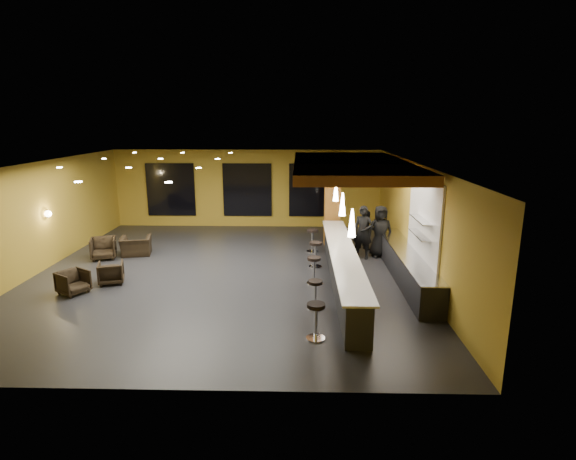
{
  "coord_description": "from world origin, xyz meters",
  "views": [
    {
      "loc": [
        2.36,
        -13.7,
        4.8
      ],
      "look_at": [
        2.0,
        0.5,
        1.3
      ],
      "focal_mm": 28.0,
      "sensor_mm": 36.0,
      "label": 1
    }
  ],
  "objects_px": {
    "prep_counter": "(406,266)",
    "armchair_a": "(73,282)",
    "pendant_1": "(342,204)",
    "staff_a": "(363,232)",
    "pendant_2": "(336,191)",
    "staff_b": "(367,231)",
    "bar_stool_0": "(316,316)",
    "pendant_0": "(352,223)",
    "bar_counter": "(342,269)",
    "bar_stool_1": "(315,291)",
    "armchair_d": "(136,246)",
    "armchair_b": "(111,273)",
    "bar_stool_3": "(315,251)",
    "bar_stool_4": "(312,238)",
    "staff_c": "(380,231)",
    "column": "(332,200)",
    "armchair_c": "(103,248)",
    "bar_stool_2": "(314,267)"
  },
  "relations": [
    {
      "from": "staff_a",
      "to": "armchair_c",
      "type": "relative_size",
      "value": 2.24
    },
    {
      "from": "staff_b",
      "to": "armchair_d",
      "type": "xyz_separation_m",
      "value": [
        -8.45,
        -0.73,
        -0.43
      ]
    },
    {
      "from": "staff_a",
      "to": "armchair_d",
      "type": "xyz_separation_m",
      "value": [
        -8.17,
        0.18,
        -0.6
      ]
    },
    {
      "from": "column",
      "to": "bar_stool_4",
      "type": "distance_m",
      "value": 1.88
    },
    {
      "from": "column",
      "to": "bar_stool_1",
      "type": "relative_size",
      "value": 4.5
    },
    {
      "from": "armchair_d",
      "to": "armchair_a",
      "type": "bearing_deg",
      "value": 70.56
    },
    {
      "from": "armchair_d",
      "to": "staff_b",
      "type": "bearing_deg",
      "value": 172.61
    },
    {
      "from": "pendant_0",
      "to": "bar_stool_1",
      "type": "relative_size",
      "value": 0.9
    },
    {
      "from": "pendant_2",
      "to": "bar_stool_0",
      "type": "xyz_separation_m",
      "value": [
        -0.9,
        -6.46,
        -1.81
      ]
    },
    {
      "from": "bar_counter",
      "to": "pendant_0",
      "type": "distance_m",
      "value": 2.72
    },
    {
      "from": "staff_c",
      "to": "bar_stool_0",
      "type": "distance_m",
      "value": 6.82
    },
    {
      "from": "pendant_0",
      "to": "bar_stool_0",
      "type": "xyz_separation_m",
      "value": [
        -0.9,
        -1.46,
        -1.81
      ]
    },
    {
      "from": "armchair_a",
      "to": "bar_stool_1",
      "type": "relative_size",
      "value": 0.94
    },
    {
      "from": "bar_stool_0",
      "to": "bar_stool_4",
      "type": "height_order",
      "value": "bar_stool_4"
    },
    {
      "from": "prep_counter",
      "to": "armchair_a",
      "type": "height_order",
      "value": "prep_counter"
    },
    {
      "from": "armchair_d",
      "to": "bar_stool_3",
      "type": "distance_m",
      "value": 6.59
    },
    {
      "from": "armchair_d",
      "to": "pendant_2",
      "type": "bearing_deg",
      "value": 168.92
    },
    {
      "from": "pendant_2",
      "to": "staff_b",
      "type": "relative_size",
      "value": 0.46
    },
    {
      "from": "pendant_1",
      "to": "staff_c",
      "type": "distance_m",
      "value": 3.2
    },
    {
      "from": "armchair_c",
      "to": "pendant_2",
      "type": "bearing_deg",
      "value": -14.43
    },
    {
      "from": "armchair_d",
      "to": "bar_stool_3",
      "type": "relative_size",
      "value": 1.2
    },
    {
      "from": "armchair_a",
      "to": "bar_stool_1",
      "type": "bearing_deg",
      "value": -65.5
    },
    {
      "from": "bar_counter",
      "to": "bar_stool_4",
      "type": "relative_size",
      "value": 9.31
    },
    {
      "from": "armchair_d",
      "to": "bar_stool_0",
      "type": "bearing_deg",
      "value": 122.66
    },
    {
      "from": "pendant_1",
      "to": "staff_a",
      "type": "bearing_deg",
      "value": 66.03
    },
    {
      "from": "prep_counter",
      "to": "staff_a",
      "type": "height_order",
      "value": "staff_a"
    },
    {
      "from": "armchair_a",
      "to": "bar_counter",
      "type": "bearing_deg",
      "value": -51.22
    },
    {
      "from": "column",
      "to": "bar_counter",
      "type": "bearing_deg",
      "value": -90.0
    },
    {
      "from": "pendant_0",
      "to": "bar_stool_1",
      "type": "bearing_deg",
      "value": 167.41
    },
    {
      "from": "armchair_c",
      "to": "bar_stool_1",
      "type": "relative_size",
      "value": 1.08
    },
    {
      "from": "pendant_1",
      "to": "armchair_d",
      "type": "distance_m",
      "value": 7.84
    },
    {
      "from": "staff_a",
      "to": "armchair_a",
      "type": "xyz_separation_m",
      "value": [
        -8.63,
        -3.56,
        -0.61
      ]
    },
    {
      "from": "staff_b",
      "to": "bar_stool_1",
      "type": "distance_m",
      "value": 5.78
    },
    {
      "from": "armchair_b",
      "to": "pendant_2",
      "type": "bearing_deg",
      "value": -174.26
    },
    {
      "from": "staff_a",
      "to": "staff_b",
      "type": "relative_size",
      "value": 1.23
    },
    {
      "from": "column",
      "to": "staff_b",
      "type": "xyz_separation_m",
      "value": [
        1.24,
        -1.03,
        -0.99
      ]
    },
    {
      "from": "bar_stool_0",
      "to": "pendant_0",
      "type": "bearing_deg",
      "value": 58.35
    },
    {
      "from": "bar_counter",
      "to": "armchair_c",
      "type": "distance_m",
      "value": 8.54
    },
    {
      "from": "armchair_b",
      "to": "armchair_d",
      "type": "xyz_separation_m",
      "value": [
        -0.27,
        2.89,
        0.01
      ]
    },
    {
      "from": "pendant_2",
      "to": "bar_stool_3",
      "type": "height_order",
      "value": "pendant_2"
    },
    {
      "from": "pendant_0",
      "to": "bar_stool_3",
      "type": "relative_size",
      "value": 0.81
    },
    {
      "from": "pendant_1",
      "to": "bar_stool_2",
      "type": "distance_m",
      "value": 2.05
    },
    {
      "from": "staff_c",
      "to": "armchair_b",
      "type": "xyz_separation_m",
      "value": [
        -8.54,
        -2.93,
        -0.6
      ]
    },
    {
      "from": "pendant_0",
      "to": "staff_a",
      "type": "distance_m",
      "value": 4.96
    },
    {
      "from": "pendant_1",
      "to": "bar_stool_2",
      "type": "bearing_deg",
      "value": -151.74
    },
    {
      "from": "staff_c",
      "to": "armchair_d",
      "type": "xyz_separation_m",
      "value": [
        -8.81,
        -0.03,
        -0.59
      ]
    },
    {
      "from": "bar_counter",
      "to": "bar_stool_1",
      "type": "relative_size",
      "value": 10.29
    },
    {
      "from": "armchair_b",
      "to": "bar_stool_3",
      "type": "height_order",
      "value": "bar_stool_3"
    },
    {
      "from": "prep_counter",
      "to": "pendant_1",
      "type": "distance_m",
      "value": 2.77
    },
    {
      "from": "pendant_0",
      "to": "armchair_a",
      "type": "height_order",
      "value": "pendant_0"
    }
  ]
}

